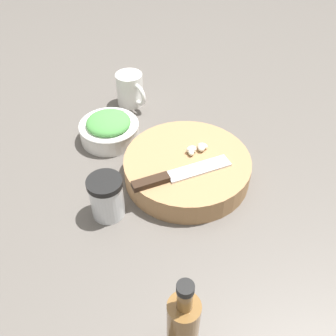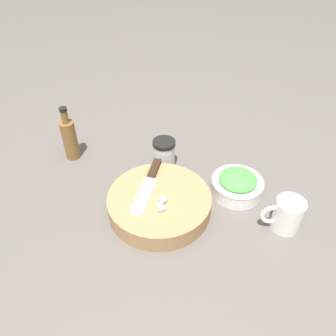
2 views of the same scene
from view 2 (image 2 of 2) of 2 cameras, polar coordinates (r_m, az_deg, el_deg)
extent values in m
plane|color=#56514C|center=(0.97, 0.48, -3.54)|extent=(5.00, 5.00, 0.00)
cylinder|color=#9E754C|center=(0.89, -1.51, -6.16)|extent=(0.28, 0.28, 0.05)
cube|color=black|center=(0.94, -2.37, -0.08)|extent=(0.04, 0.08, 0.01)
cube|color=silver|center=(0.87, -4.22, -4.77)|extent=(0.07, 0.14, 0.01)
ellipsoid|color=#F2E9C6|center=(0.83, -1.07, -7.06)|extent=(0.03, 0.02, 0.01)
ellipsoid|color=silver|center=(0.83, -1.25, -6.72)|extent=(0.03, 0.03, 0.02)
ellipsoid|color=white|center=(0.85, -1.02, -5.44)|extent=(0.03, 0.03, 0.01)
ellipsoid|color=silver|center=(0.85, -0.80, -5.52)|extent=(0.02, 0.03, 0.02)
cylinder|color=silver|center=(0.96, 11.87, -3.22)|extent=(0.14, 0.14, 0.04)
torus|color=silver|center=(0.95, 12.04, -2.29)|extent=(0.15, 0.15, 0.01)
ellipsoid|color=#478E42|center=(0.94, 12.10, -1.96)|extent=(0.11, 0.11, 0.03)
cylinder|color=silver|center=(1.02, -0.68, 2.28)|extent=(0.07, 0.07, 0.08)
cylinder|color=black|center=(0.99, -0.70, 4.39)|extent=(0.07, 0.07, 0.01)
cylinder|color=silver|center=(0.89, 20.11, -7.62)|extent=(0.07, 0.07, 0.09)
torus|color=silver|center=(0.87, 17.68, -7.74)|extent=(0.06, 0.01, 0.06)
cylinder|color=brown|center=(1.09, -16.68, 4.67)|extent=(0.05, 0.05, 0.13)
cylinder|color=brown|center=(1.04, -17.57, 8.50)|extent=(0.02, 0.02, 0.04)
cylinder|color=black|center=(1.03, -17.85, 9.70)|extent=(0.02, 0.02, 0.01)
camera|label=1|loc=(1.12, -30.66, 31.90)|focal=40.00mm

